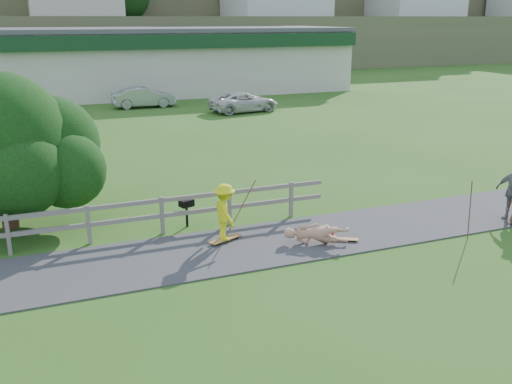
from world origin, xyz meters
TOP-DOWN VIEW (x-y plane):
  - ground at (0.00, 0.00)m, footprint 260.00×260.00m
  - path at (0.00, 1.50)m, footprint 34.00×3.00m
  - fence at (-4.62, 3.30)m, footprint 15.05×0.10m
  - strip_mall at (4.00, 34.94)m, footprint 32.50×10.75m
  - skater_rider at (-0.57, 2.03)m, footprint 0.62×1.03m
  - skater_fallen at (1.64, 0.96)m, footprint 1.17×1.70m
  - car_silver at (2.19, 27.19)m, footprint 4.24×1.55m
  - car_white at (7.84, 22.91)m, footprint 4.83×2.77m
  - tree at (-6.01, 5.46)m, footprint 6.02×6.02m
  - bbq at (-1.21, 3.62)m, footprint 0.45×0.39m
  - longboard_rider at (-0.57, 2.03)m, footprint 1.02×0.61m
  - longboard_fallen at (2.44, 0.86)m, footprint 0.80×0.56m
  - helmet at (2.24, 1.31)m, footprint 0.27×0.27m
  - pole_rider at (0.03, 2.43)m, footprint 0.03×0.03m
  - pole_spec_left at (5.73, -0.21)m, footprint 0.03×0.03m

SIDE VIEW (x-z plane):
  - ground at x=0.00m, z-range 0.00..0.00m
  - path at x=0.00m, z-range 0.00..0.04m
  - longboard_fallen at x=2.44m, z-range 0.00..0.09m
  - longboard_rider at x=-0.57m, z-range 0.00..0.11m
  - helmet at x=2.24m, z-range 0.00..0.27m
  - skater_fallen at x=1.64m, z-range 0.00..0.62m
  - bbq at x=-1.21m, z-range 0.00..0.83m
  - car_white at x=7.84m, z-range 0.00..1.27m
  - car_silver at x=2.19m, z-range 0.00..1.39m
  - fence at x=-4.62m, z-range 0.17..1.27m
  - skater_rider at x=-0.57m, z-range 0.00..1.56m
  - pole_spec_left at x=5.73m, z-range 0.00..1.69m
  - pole_rider at x=0.03m, z-range 0.00..1.80m
  - tree at x=-6.01m, z-range 0.00..3.71m
  - strip_mall at x=4.00m, z-range 0.03..5.13m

